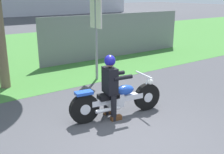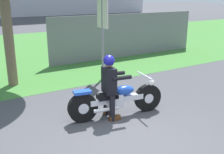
% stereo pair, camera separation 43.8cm
% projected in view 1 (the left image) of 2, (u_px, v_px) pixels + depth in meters
% --- Properties ---
extents(ground, '(120.00, 120.00, 0.00)m').
position_uv_depth(ground, '(128.00, 142.00, 5.03)').
color(ground, '#424247').
extents(motorcycle_lead, '(2.17, 0.69, 0.88)m').
position_uv_depth(motorcycle_lead, '(118.00, 99.00, 6.00)').
color(motorcycle_lead, black).
rests_on(motorcycle_lead, ground).
extents(rider_lead, '(0.60, 0.52, 1.40)m').
position_uv_depth(rider_lead, '(111.00, 82.00, 5.81)').
color(rider_lead, black).
rests_on(rider_lead, ground).
extents(sign_banner, '(0.08, 0.60, 2.60)m').
position_uv_depth(sign_banner, '(96.00, 24.00, 8.24)').
color(sign_banner, gray).
rests_on(sign_banner, ground).
extents(fence_segment, '(7.00, 0.06, 1.80)m').
position_uv_depth(fence_segment, '(117.00, 35.00, 11.67)').
color(fence_segment, slate).
rests_on(fence_segment, ground).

